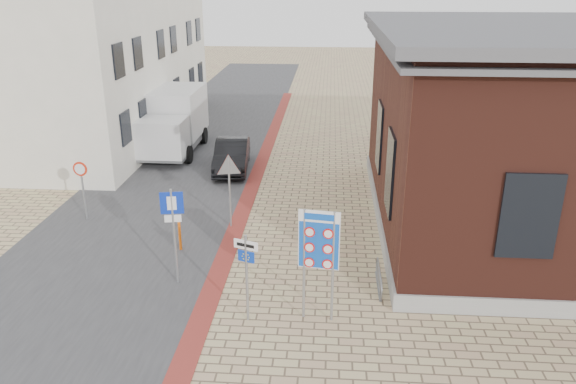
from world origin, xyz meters
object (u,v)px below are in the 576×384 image
(bollard, at_px, (180,236))
(border_sign, at_px, (319,242))
(parking_sign, at_px, (173,219))
(sedan, at_px, (232,155))
(essen_sign, at_px, (246,265))
(box_truck, at_px, (174,121))

(bollard, bearing_deg, border_sign, -38.27)
(border_sign, height_order, parking_sign, border_sign)
(sedan, xyz_separation_m, essen_sign, (2.40, -11.83, 0.89))
(border_sign, height_order, essen_sign, border_sign)
(parking_sign, bearing_deg, bollard, 92.52)
(sedan, xyz_separation_m, box_truck, (-3.30, 2.60, 0.88))
(essen_sign, bearing_deg, parking_sign, 162.99)
(box_truck, xyz_separation_m, parking_sign, (3.44, -12.74, 0.43))
(border_sign, bearing_deg, sedan, 117.89)
(border_sign, xyz_separation_m, parking_sign, (-4.03, 1.50, -0.18))
(border_sign, relative_size, parking_sign, 1.05)
(border_sign, distance_m, essen_sign, 1.87)
(bollard, bearing_deg, box_truck, 105.64)
(border_sign, relative_size, essen_sign, 1.26)
(box_truck, height_order, border_sign, box_truck)
(essen_sign, distance_m, parking_sign, 2.86)
(box_truck, bearing_deg, essen_sign, -68.63)
(parking_sign, bearing_deg, sedan, 81.12)
(box_truck, distance_m, border_sign, 16.09)
(border_sign, xyz_separation_m, bollard, (-4.46, 3.52, -1.68))
(border_sign, bearing_deg, parking_sign, 167.77)
(box_truck, bearing_deg, bollard, -74.53)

